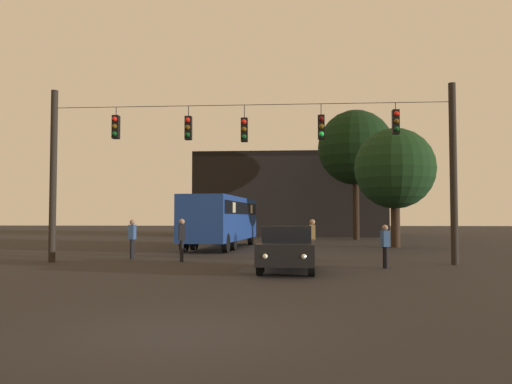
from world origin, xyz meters
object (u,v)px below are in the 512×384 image
pedestrian_crossing_left (182,237)px  pedestrian_crossing_right (312,237)px  city_bus (222,217)px  pedestrian_crossing_center (385,244)px  car_near_right (288,248)px  tree_left_silhouette (356,148)px  tree_behind_building (395,169)px  pedestrian_near_bus (132,236)px

pedestrian_crossing_left → pedestrian_crossing_right: (5.39, 1.27, -0.01)m
city_bus → pedestrian_crossing_center: city_bus is taller
pedestrian_crossing_center → car_near_right: bearing=-158.7°
tree_left_silhouette → tree_behind_building: size_ratio=1.47×
pedestrian_crossing_left → pedestrian_crossing_center: (7.88, -2.27, -0.13)m
car_near_right → pedestrian_near_bus: 8.50m
pedestrian_crossing_right → tree_left_silhouette: bearing=78.9°
pedestrian_near_bus → pedestrian_crossing_left: bearing=-28.0°
pedestrian_crossing_center → pedestrian_near_bus: 10.98m
pedestrian_crossing_left → tree_left_silhouette: (9.60, 22.78, 6.57)m
pedestrian_crossing_center → pedestrian_crossing_right: (-2.49, 3.54, 0.12)m
pedestrian_near_bus → tree_behind_building: (13.21, 10.06, 3.81)m
city_bus → tree_left_silhouette: tree_left_silhouette is taller
pedestrian_crossing_left → pedestrian_crossing_right: pedestrian_crossing_left is taller
pedestrian_crossing_center → tree_behind_building: (2.83, 13.65, 3.92)m
car_near_right → city_bus: bearing=107.0°
pedestrian_crossing_center → pedestrian_near_bus: (-10.38, 3.59, 0.11)m
car_near_right → pedestrian_crossing_left: bearing=140.7°
pedestrian_crossing_left → pedestrian_crossing_center: pedestrian_crossing_left is taller
pedestrian_crossing_right → tree_behind_building: (5.32, 10.11, 3.80)m
pedestrian_crossing_center → tree_left_silhouette: size_ratio=0.15×
pedestrian_crossing_right → tree_behind_building: size_ratio=0.24×
car_near_right → pedestrian_near_bus: (-6.91, 4.94, 0.19)m
tree_behind_building → pedestrian_crossing_right: bearing=-117.8°
city_bus → pedestrian_crossing_left: bearing=-91.5°
pedestrian_near_bus → tree_behind_building: 17.03m
city_bus → pedestrian_near_bus: size_ratio=6.46×
car_near_right → pedestrian_crossing_center: 3.72m
pedestrian_crossing_right → pedestrian_crossing_left: bearing=-166.7°
pedestrian_crossing_left → pedestrian_crossing_center: bearing=-16.0°
pedestrian_crossing_right → pedestrian_near_bus: (-7.88, 0.05, -0.01)m
car_near_right → tree_left_silhouette: bearing=78.9°
pedestrian_crossing_left → car_near_right: bearing=-39.3°
pedestrian_crossing_left → pedestrian_near_bus: bearing=152.0°
car_near_right → pedestrian_crossing_right: (0.97, 4.89, 0.19)m
city_bus → pedestrian_crossing_right: size_ratio=6.41×
tree_left_silhouette → pedestrian_crossing_center: bearing=-93.9°
pedestrian_crossing_right → tree_behind_building: 12.04m
city_bus → pedestrian_crossing_center: size_ratio=7.17×
car_near_right → pedestrian_crossing_center: size_ratio=2.82×
tree_left_silhouette → tree_behind_building: bearing=-84.4°
city_bus → pedestrian_crossing_left: 10.00m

